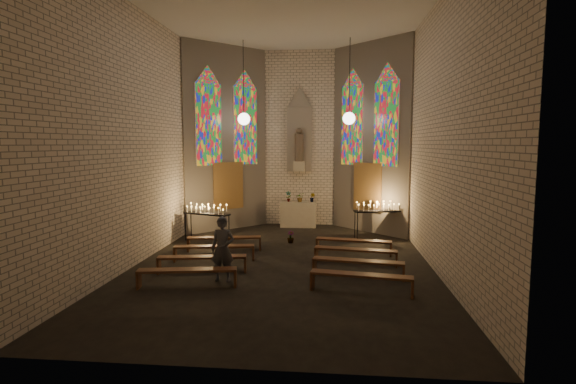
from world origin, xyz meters
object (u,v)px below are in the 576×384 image
object	(u,v)px
aisle_flower_pot	(291,237)
votive_stand_left	(207,211)
altar	(298,214)
votive_stand_right	(378,208)
visitor	(223,249)

from	to	relation	value
aisle_flower_pot	votive_stand_left	bearing A→B (deg)	-178.48
altar	votive_stand_right	xyz separation A→B (m)	(2.93, -1.85, 0.54)
votive_stand_right	visitor	xyz separation A→B (m)	(-4.22, -5.41, -0.26)
aisle_flower_pot	visitor	world-z (taller)	visitor
aisle_flower_pot	votive_stand_right	world-z (taller)	votive_stand_right
votive_stand_left	visitor	size ratio (longest dim) A/B	1.08
altar	votive_stand_left	distance (m)	4.22
votive_stand_left	votive_stand_right	xyz separation A→B (m)	(5.80, 1.20, -0.00)
altar	aisle_flower_pot	world-z (taller)	altar
votive_stand_right	visitor	size ratio (longest dim) A/B	1.09
votive_stand_right	visitor	world-z (taller)	visitor
votive_stand_left	visitor	world-z (taller)	visitor
visitor	altar	bearing A→B (deg)	81.39
altar	votive_stand_right	distance (m)	3.51
altar	votive_stand_right	bearing A→B (deg)	-32.25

